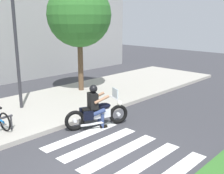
{
  "coord_description": "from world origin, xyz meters",
  "views": [
    {
      "loc": [
        -4.03,
        -4.5,
        3.54
      ],
      "look_at": [
        2.82,
        2.06,
        1.13
      ],
      "focal_mm": 43.9,
      "sensor_mm": 36.0,
      "label": 1
    }
  ],
  "objects_px": {
    "street_lamp": "(16,38)",
    "rider": "(95,103)",
    "tree_near_rack": "(79,15)",
    "motorcycle": "(98,114)"
  },
  "relations": [
    {
      "from": "rider",
      "to": "tree_near_rack",
      "type": "height_order",
      "value": "tree_near_rack"
    },
    {
      "from": "tree_near_rack",
      "to": "motorcycle",
      "type": "bearing_deg",
      "value": -122.89
    },
    {
      "from": "street_lamp",
      "to": "rider",
      "type": "bearing_deg",
      "value": -74.54
    },
    {
      "from": "rider",
      "to": "tree_near_rack",
      "type": "xyz_separation_m",
      "value": [
        2.45,
        3.65,
        2.81
      ]
    },
    {
      "from": "motorcycle",
      "to": "rider",
      "type": "distance_m",
      "value": 0.38
    },
    {
      "from": "motorcycle",
      "to": "rider",
      "type": "height_order",
      "value": "rider"
    },
    {
      "from": "motorcycle",
      "to": "tree_near_rack",
      "type": "xyz_separation_m",
      "value": [
        2.38,
        3.69,
        3.18
      ]
    },
    {
      "from": "motorcycle",
      "to": "tree_near_rack",
      "type": "height_order",
      "value": "tree_near_rack"
    },
    {
      "from": "rider",
      "to": "street_lamp",
      "type": "distance_m",
      "value": 3.92
    },
    {
      "from": "rider",
      "to": "street_lamp",
      "type": "height_order",
      "value": "street_lamp"
    }
  ]
}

